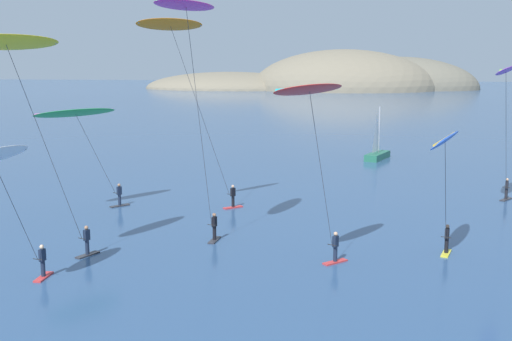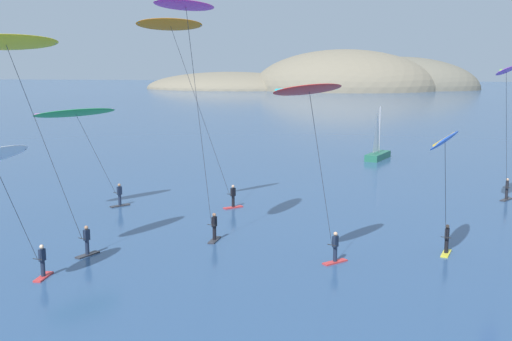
% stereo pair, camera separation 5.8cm
% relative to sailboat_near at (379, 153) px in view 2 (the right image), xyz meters
% --- Properties ---
extents(headland_island, '(119.55, 53.71, 27.96)m').
position_rel_sailboat_near_xyz_m(headland_island, '(-6.54, 162.92, -0.64)').
color(headland_island, '#7A705B').
rests_on(headland_island, ground).
extents(sailboat_near, '(3.04, 5.87, 5.70)m').
position_rel_sailboat_near_xyz_m(sailboat_near, '(0.00, 0.00, 0.00)').
color(sailboat_near, '#23664C').
rests_on(sailboat_near, ground).
extents(kitesurfer_red, '(4.01, 5.64, 9.70)m').
position_rel_sailboat_near_xyz_m(kitesurfer_red, '(-5.20, -39.16, 7.98)').
color(kitesurfer_red, red).
rests_on(kitesurfer_red, ground).
extents(kitesurfer_blue, '(2.88, 6.12, 7.14)m').
position_rel_sailboat_near_xyz_m(kitesurfer_blue, '(1.57, -36.54, 5.56)').
color(kitesurfer_blue, yellow).
rests_on(kitesurfer_blue, ground).
extents(kitesurfer_green, '(4.99, 6.24, 7.50)m').
position_rel_sailboat_near_xyz_m(kitesurfer_green, '(-21.84, -28.35, 6.03)').
color(kitesurfer_green, '#2D2D33').
rests_on(kitesurfer_green, ground).
extents(kitesurfer_purple, '(3.74, 7.81, 10.39)m').
position_rel_sailboat_near_xyz_m(kitesurfer_purple, '(7.37, -23.56, 8.56)').
color(kitesurfer_purple, '#2D2D33').
rests_on(kitesurfer_purple, ground).
extents(kitesurfer_magenta, '(2.94, 6.48, 13.83)m').
position_rel_sailboat_near_xyz_m(kitesurfer_magenta, '(-11.96, -36.40, 11.92)').
color(kitesurfer_magenta, '#2D2D33').
rests_on(kitesurfer_magenta, ground).
extents(kitesurfer_orange, '(5.99, 7.18, 13.41)m').
position_rel_sailboat_near_xyz_m(kitesurfer_orange, '(-14.58, -28.99, 11.15)').
color(kitesurfer_orange, red).
rests_on(kitesurfer_orange, ground).
extents(kitesurfer_yellow, '(4.16, 7.88, 12.00)m').
position_rel_sailboat_near_xyz_m(kitesurfer_yellow, '(-19.28, -41.47, 10.16)').
color(kitesurfer_yellow, '#2D2D33').
rests_on(kitesurfer_yellow, ground).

